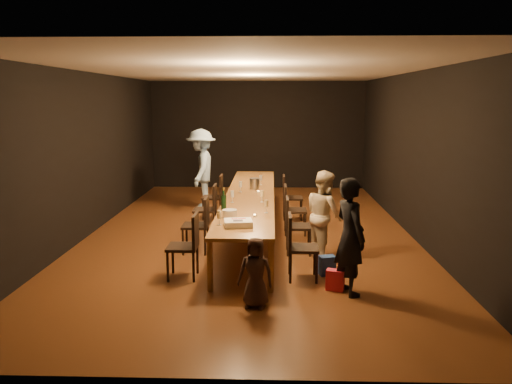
{
  "coord_description": "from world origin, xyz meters",
  "views": [
    {
      "loc": [
        0.4,
        -9.13,
        2.51
      ],
      "look_at": [
        0.15,
        -1.08,
        1.0
      ],
      "focal_mm": 35.0,
      "sensor_mm": 36.0,
      "label": 1
    }
  ],
  "objects_px": {
    "champagne_bottle": "(224,199)",
    "chair_right_1": "(299,226)",
    "chair_left_1": "(195,225)",
    "woman_birthday": "(350,236)",
    "chair_right_2": "(295,210)",
    "child": "(255,272)",
    "ice_bucket": "(254,183)",
    "chair_left_3": "(212,197)",
    "chair_right_3": "(293,197)",
    "chair_right_0": "(303,247)",
    "plate_stack": "(230,214)",
    "chair_left_2": "(205,209)",
    "table": "(250,197)",
    "man_blue": "(201,168)",
    "birthday_cake": "(238,223)",
    "chair_left_0": "(182,246)",
    "woman_tan": "(324,215)"
  },
  "relations": [
    {
      "from": "chair_right_2",
      "to": "plate_stack",
      "type": "xyz_separation_m",
      "value": [
        -1.07,
        -1.86,
        0.35
      ]
    },
    {
      "from": "chair_right_1",
      "to": "child",
      "type": "relative_size",
      "value": 1.07
    },
    {
      "from": "chair_right_3",
      "to": "ice_bucket",
      "type": "height_order",
      "value": "ice_bucket"
    },
    {
      "from": "chair_left_2",
      "to": "chair_right_2",
      "type": "bearing_deg",
      "value": -90.0
    },
    {
      "from": "chair_left_2",
      "to": "ice_bucket",
      "type": "relative_size",
      "value": 4.32
    },
    {
      "from": "woman_birthday",
      "to": "man_blue",
      "type": "height_order",
      "value": "man_blue"
    },
    {
      "from": "chair_left_1",
      "to": "chair_left_3",
      "type": "distance_m",
      "value": 2.4
    },
    {
      "from": "chair_right_2",
      "to": "chair_right_3",
      "type": "relative_size",
      "value": 1.0
    },
    {
      "from": "man_blue",
      "to": "ice_bucket",
      "type": "bearing_deg",
      "value": 36.97
    },
    {
      "from": "table",
      "to": "woman_tan",
      "type": "height_order",
      "value": "woman_tan"
    },
    {
      "from": "chair_right_2",
      "to": "man_blue",
      "type": "xyz_separation_m",
      "value": [
        -2.08,
        2.31,
        0.45
      ]
    },
    {
      "from": "ice_bucket",
      "to": "chair_right_3",
      "type": "bearing_deg",
      "value": 37.55
    },
    {
      "from": "chair_right_2",
      "to": "chair_left_3",
      "type": "xyz_separation_m",
      "value": [
        -1.7,
        1.2,
        0.0
      ]
    },
    {
      "from": "woman_tan",
      "to": "chair_left_3",
      "type": "bearing_deg",
      "value": 18.0
    },
    {
      "from": "man_blue",
      "to": "ice_bucket",
      "type": "height_order",
      "value": "man_blue"
    },
    {
      "from": "chair_right_2",
      "to": "chair_left_1",
      "type": "bearing_deg",
      "value": -54.78
    },
    {
      "from": "chair_left_3",
      "to": "woman_birthday",
      "type": "bearing_deg",
      "value": -151.07
    },
    {
      "from": "champagne_bottle",
      "to": "chair_left_3",
      "type": "bearing_deg",
      "value": 100.95
    },
    {
      "from": "chair_left_0",
      "to": "woman_birthday",
      "type": "bearing_deg",
      "value": -102.52
    },
    {
      "from": "chair_right_2",
      "to": "chair_left_3",
      "type": "distance_m",
      "value": 2.08
    },
    {
      "from": "woman_tan",
      "to": "man_blue",
      "type": "bearing_deg",
      "value": 13.03
    },
    {
      "from": "man_blue",
      "to": "birthday_cake",
      "type": "xyz_separation_m",
      "value": [
        1.17,
        -4.66,
        -0.12
      ]
    },
    {
      "from": "chair_right_0",
      "to": "chair_right_1",
      "type": "distance_m",
      "value": 1.2
    },
    {
      "from": "man_blue",
      "to": "child",
      "type": "height_order",
      "value": "man_blue"
    },
    {
      "from": "table",
      "to": "champagne_bottle",
      "type": "distance_m",
      "value": 1.37
    },
    {
      "from": "chair_right_0",
      "to": "child",
      "type": "bearing_deg",
      "value": -33.21
    },
    {
      "from": "chair_right_0",
      "to": "chair_right_1",
      "type": "relative_size",
      "value": 1.0
    },
    {
      "from": "child",
      "to": "birthday_cake",
      "type": "distance_m",
      "value": 1.11
    },
    {
      "from": "chair_right_0",
      "to": "birthday_cake",
      "type": "height_order",
      "value": "chair_right_0"
    },
    {
      "from": "chair_left_1",
      "to": "woman_birthday",
      "type": "height_order",
      "value": "woman_birthday"
    },
    {
      "from": "woman_birthday",
      "to": "ice_bucket",
      "type": "distance_m",
      "value": 3.75
    },
    {
      "from": "child",
      "to": "ice_bucket",
      "type": "xyz_separation_m",
      "value": [
        -0.15,
        3.97,
        0.42
      ]
    },
    {
      "from": "chair_right_1",
      "to": "chair_left_1",
      "type": "height_order",
      "value": "same"
    },
    {
      "from": "chair_right_3",
      "to": "chair_left_3",
      "type": "height_order",
      "value": "same"
    },
    {
      "from": "table",
      "to": "chair_left_0",
      "type": "bearing_deg",
      "value": -109.5
    },
    {
      "from": "chair_right_2",
      "to": "woman_birthday",
      "type": "distance_m",
      "value": 2.97
    },
    {
      "from": "birthday_cake",
      "to": "chair_right_3",
      "type": "bearing_deg",
      "value": 67.37
    },
    {
      "from": "chair_right_1",
      "to": "plate_stack",
      "type": "xyz_separation_m",
      "value": [
        -1.07,
        -0.66,
        0.35
      ]
    },
    {
      "from": "chair_right_1",
      "to": "chair_right_2",
      "type": "xyz_separation_m",
      "value": [
        0.0,
        1.2,
        0.0
      ]
    },
    {
      "from": "chair_left_1",
      "to": "chair_left_3",
      "type": "xyz_separation_m",
      "value": [
        0.0,
        2.4,
        0.0
      ]
    },
    {
      "from": "chair_left_2",
      "to": "birthday_cake",
      "type": "height_order",
      "value": "chair_left_2"
    },
    {
      "from": "chair_right_2",
      "to": "chair_left_2",
      "type": "distance_m",
      "value": 1.7
    },
    {
      "from": "ice_bucket",
      "to": "table",
      "type": "bearing_deg",
      "value": -95.95
    },
    {
      "from": "chair_right_1",
      "to": "champagne_bottle",
      "type": "distance_m",
      "value": 1.31
    },
    {
      "from": "table",
      "to": "chair_right_0",
      "type": "distance_m",
      "value": 2.56
    },
    {
      "from": "chair_left_2",
      "to": "woman_birthday",
      "type": "xyz_separation_m",
      "value": [
        2.27,
        -2.9,
        0.3
      ]
    },
    {
      "from": "chair_right_0",
      "to": "champagne_bottle",
      "type": "bearing_deg",
      "value": -132.14
    },
    {
      "from": "plate_stack",
      "to": "champagne_bottle",
      "type": "height_order",
      "value": "champagne_bottle"
    },
    {
      "from": "champagne_bottle",
      "to": "chair_right_1",
      "type": "bearing_deg",
      "value": 4.67
    },
    {
      "from": "man_blue",
      "to": "champagne_bottle",
      "type": "relative_size",
      "value": 5.12
    }
  ]
}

